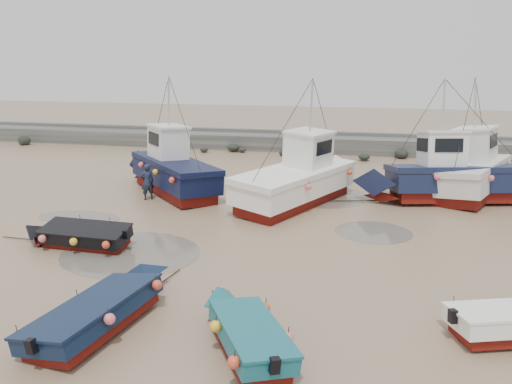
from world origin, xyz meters
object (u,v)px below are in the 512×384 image
at_px(dinghy_1, 105,307).
at_px(cabin_boat_1, 302,177).
at_px(cabin_boat_3, 476,170).
at_px(cabin_boat_2, 448,176).
at_px(person, 148,200).
at_px(cabin_boat_0, 169,168).
at_px(dinghy_2, 244,328).
at_px(dinghy_4, 78,232).

bearing_deg(dinghy_1, cabin_boat_1, 84.78).
relative_size(cabin_boat_1, cabin_boat_3, 1.14).
bearing_deg(cabin_boat_2, person, 87.67).
bearing_deg(cabin_boat_1, cabin_boat_0, -157.96).
distance_m(dinghy_1, cabin_boat_1, 13.96).
xyz_separation_m(dinghy_1, cabin_boat_2, (11.08, 15.10, 0.79)).
distance_m(dinghy_1, cabin_boat_0, 14.46).
distance_m(dinghy_1, dinghy_2, 4.05).
relative_size(cabin_boat_1, cabin_boat_2, 1.00).
distance_m(dinghy_4, person, 6.82).
bearing_deg(dinghy_4, cabin_boat_3, -54.04).
bearing_deg(dinghy_1, dinghy_4, 137.73).
height_order(cabin_boat_0, cabin_boat_2, same).
xyz_separation_m(dinghy_1, cabin_boat_1, (3.72, 13.43, 0.78)).
xyz_separation_m(dinghy_1, person, (-4.18, 12.11, -0.54)).
relative_size(dinghy_4, person, 3.03).
distance_m(cabin_boat_0, cabin_boat_3, 16.68).
height_order(dinghy_2, person, dinghy_2).
distance_m(dinghy_2, cabin_boat_2, 16.98).
relative_size(dinghy_1, person, 3.36).
distance_m(dinghy_4, cabin_boat_1, 11.28).
relative_size(dinghy_2, cabin_boat_1, 0.47).
bearing_deg(cabin_boat_2, dinghy_1, 130.30).
distance_m(cabin_boat_0, cabin_boat_1, 7.44).
distance_m(dinghy_2, cabin_boat_0, 16.27).
relative_size(cabin_boat_2, person, 5.37).
relative_size(dinghy_2, cabin_boat_2, 0.47).
distance_m(cabin_boat_0, cabin_boat_2, 14.82).
relative_size(dinghy_1, cabin_boat_0, 0.81).
xyz_separation_m(dinghy_2, cabin_boat_1, (-0.31, 13.76, 0.75)).
xyz_separation_m(cabin_boat_1, cabin_boat_2, (7.35, 1.67, 0.02)).
bearing_deg(dinghy_4, dinghy_1, -140.85).
height_order(dinghy_1, cabin_boat_3, cabin_boat_3).
bearing_deg(dinghy_1, cabin_boat_2, 64.03).
bearing_deg(cabin_boat_3, dinghy_4, -119.99).
bearing_deg(person, dinghy_1, 73.41).
bearing_deg(dinghy_2, cabin_boat_1, 59.91).
distance_m(dinghy_4, cabin_boat_2, 18.05).
xyz_separation_m(cabin_boat_0, person, (-0.48, -1.85, -1.34)).
bearing_deg(cabin_boat_2, cabin_boat_1, 89.38).
relative_size(dinghy_1, dinghy_4, 1.11).
bearing_deg(dinghy_2, cabin_boat_0, 87.05).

